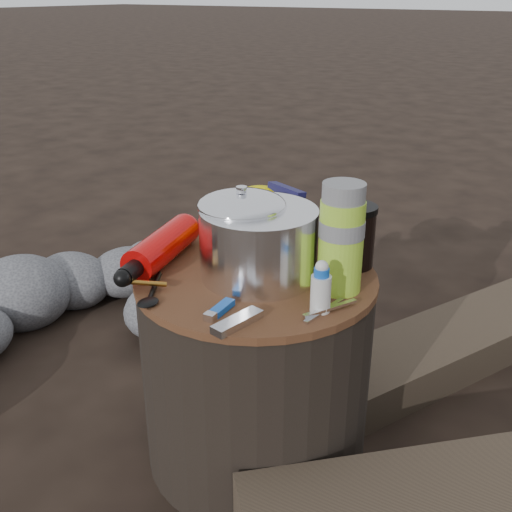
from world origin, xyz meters
The scene contains 16 objects.
ground centered at (0.00, 0.00, 0.00)m, with size 60.00×60.00×0.00m, color black.
stump centered at (0.00, 0.00, 0.22)m, with size 0.48×0.48×0.44m, color black.
rock_ring centered at (-0.71, 0.04, 0.11)m, with size 0.50×1.09×0.22m, color #535458, non-canonical shape.
log_small centered at (0.31, 0.73, 0.05)m, with size 0.23×1.23×0.10m, color #3A2F23.
foil_windscreen centered at (0.01, 0.00, 0.51)m, with size 0.23×0.23×0.14m, color white.
camping_pot centered at (-0.03, 0.00, 0.52)m, with size 0.17×0.17×0.17m, color white.
fuel_bottle centered at (-0.19, -0.06, 0.47)m, with size 0.07×0.28×0.07m, color red, non-canonical shape.
thermos centered at (0.16, 0.03, 0.54)m, with size 0.08×0.08×0.21m, color #9BCE2F.
travel_mug centered at (0.14, 0.15, 0.50)m, with size 0.08×0.08×0.13m, color black.
stuff_sack centered at (-0.10, 0.18, 0.50)m, with size 0.17×0.14×0.12m, color #EAD900.
food_pouch centered at (-0.04, 0.17, 0.50)m, with size 0.10×0.02×0.13m, color #171545.
lighter centered at (0.03, -0.16, 0.45)m, with size 0.02×0.08×0.01m, color blue.
multitool centered at (0.08, -0.18, 0.45)m, with size 0.03×0.10×0.01m, color silver.
pot_grabber centered at (0.18, -0.06, 0.44)m, with size 0.03×0.11×0.01m, color silver, non-canonical shape.
spork centered at (-0.13, -0.16, 0.45)m, with size 0.03×0.14×0.01m, color black, non-canonical shape.
squeeze_bottle centered at (0.18, -0.06, 0.48)m, with size 0.04×0.04×0.09m, color silver.
Camera 1 is at (0.60, -0.92, 0.96)m, focal length 43.04 mm.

